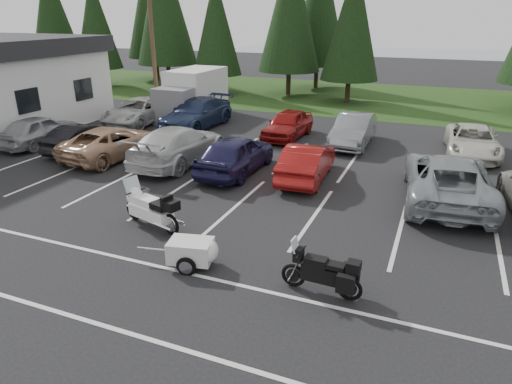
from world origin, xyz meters
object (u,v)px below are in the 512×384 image
object	(u,v)px
car_near_2	(112,142)
car_near_5	(307,162)
car_far_2	(288,124)
car_near_0	(40,130)
car_near_6	(448,179)
box_truck	(189,95)
car_far_4	(472,141)
adventure_motorcycle	(321,269)
utility_pole	(152,39)
car_near_3	(179,145)
car_far_1	(196,114)
cargo_trailer	(191,253)
car_near_4	(236,154)
car_far_0	(140,111)
car_far_3	(354,130)
car_near_1	(83,138)
touring_motorcycle	(151,205)

from	to	relation	value
car_near_2	car_near_5	world-z (taller)	car_near_5
car_far_2	car_near_0	bearing A→B (deg)	-148.63
car_near_2	car_near_6	bearing A→B (deg)	-174.40
box_truck	car_far_4	distance (m)	16.23
car_far_4	adventure_motorcycle	size ratio (longest dim) A/B	2.24
adventure_motorcycle	car_near_0	bearing A→B (deg)	158.28
utility_pole	car_near_3	size ratio (longest dim) A/B	1.61
car_near_6	adventure_motorcycle	xyz separation A→B (m)	(-2.59, -7.19, -0.17)
car_far_1	car_near_5	bearing A→B (deg)	-33.36
cargo_trailer	adventure_motorcycle	bearing A→B (deg)	-10.97
car_near_2	car_near_4	world-z (taller)	car_near_4
car_near_3	car_near_5	world-z (taller)	car_near_3
car_near_5	utility_pole	bearing A→B (deg)	-35.63
utility_pole	cargo_trailer	bearing A→B (deg)	-53.82
car_far_0	car_far_4	size ratio (longest dim) A/B	1.08
car_near_3	car_far_3	bearing A→B (deg)	-137.50
car_near_1	car_far_3	distance (m)	13.06
car_near_6	car_near_3	bearing A→B (deg)	-6.78
car_near_6	car_far_2	size ratio (longest dim) A/B	1.41
utility_pole	car_near_5	xyz separation A→B (m)	(11.94, -7.53, -3.98)
utility_pole	adventure_motorcycle	xyz separation A→B (m)	(14.50, -15.06, -4.04)
car_far_2	touring_motorcycle	distance (m)	11.85
car_near_0	touring_motorcycle	distance (m)	12.04
car_near_5	car_near_6	size ratio (longest dim) A/B	0.72
utility_pole	car_far_0	xyz separation A→B (m)	(-0.01, -1.85, -3.97)
utility_pole	car_far_4	xyz separation A→B (m)	(18.08, -1.55, -4.02)
box_truck	car_near_3	distance (m)	9.14
car_near_6	touring_motorcycle	bearing A→B (deg)	28.85
car_near_0	car_near_2	world-z (taller)	car_near_0
utility_pole	car_far_4	bearing A→B (deg)	-4.89
utility_pole	car_near_1	world-z (taller)	utility_pole
car_far_0	car_far_3	xyz separation A→B (m)	(12.67, 0.02, 0.03)
utility_pole	car_near_4	world-z (taller)	utility_pole
car_far_0	cargo_trailer	bearing A→B (deg)	-48.73
cargo_trailer	adventure_motorcycle	size ratio (longest dim) A/B	0.74
box_truck	car_near_1	xyz separation A→B (m)	(-0.95, -8.31, -0.78)
car_near_1	car_far_2	size ratio (longest dim) A/B	0.96
car_near_4	adventure_motorcycle	world-z (taller)	car_near_4
car_far_2	car_far_4	xyz separation A→B (m)	(8.88, 0.16, -0.05)
car_far_2	car_far_4	bearing A→B (deg)	3.79
car_near_2	car_near_5	bearing A→B (deg)	-171.82
car_far_3	car_near_3	bearing A→B (deg)	-138.19
utility_pole	cargo_trailer	distance (m)	19.25
car_far_0	car_near_1	bearing A→B (deg)	-78.41
car_far_4	car_far_2	bearing A→B (deg)	178.22
car_far_3	car_near_1	bearing A→B (deg)	-152.62
utility_pole	touring_motorcycle	distance (m)	16.62
utility_pole	car_far_4	distance (m)	18.58
car_far_0	touring_motorcycle	world-z (taller)	touring_motorcycle
utility_pole	car_near_5	size ratio (longest dim) A/B	2.08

